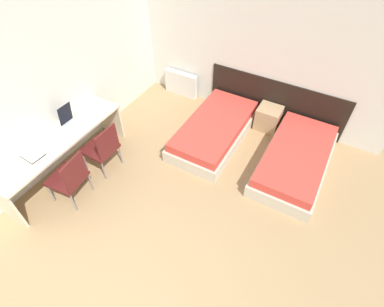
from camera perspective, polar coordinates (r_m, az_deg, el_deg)
The scene contains 12 objects.
wall_back at distance 5.56m, azimuth 11.07°, elevation 19.35°, with size 5.21×0.05×2.70m.
wall_left at distance 5.04m, azimuth -23.62°, elevation 13.37°, with size 0.05×5.50×2.70m.
headboard_panel at distance 5.85m, azimuth 15.44°, elevation 9.44°, with size 2.56×0.03×0.87m.
bed_near_window at distance 5.43m, azimuth 4.30°, elevation 4.46°, with size 0.99×1.93×0.38m.
bed_near_door at distance 5.18m, azimuth 19.08°, elevation -1.09°, with size 0.99×1.93×0.38m.
nightstand at distance 5.80m, azimuth 14.32°, elevation 6.59°, with size 0.42×0.39×0.44m.
radiator at distance 6.50m, azimuth -2.09°, elevation 13.19°, with size 0.72×0.12×0.51m.
desk at distance 4.99m, azimuth -23.71°, elevation 1.42°, with size 0.57×2.20×0.72m.
chair_near_laptop at distance 4.89m, azimuth -16.71°, elevation 1.22°, with size 0.48×0.48×0.88m.
chair_near_notebook at distance 4.61m, azimuth -22.31°, elevation -4.13°, with size 0.51×0.51×0.88m.
laptop at distance 5.00m, azimuth -21.96°, elevation 5.64°, with size 0.35×0.25×0.35m.
open_notebook at distance 4.76m, azimuth -28.04°, elevation -0.32°, with size 0.28×0.24×0.02m.
Camera 1 is at (1.53, -0.24, 3.77)m, focal length 28.00 mm.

